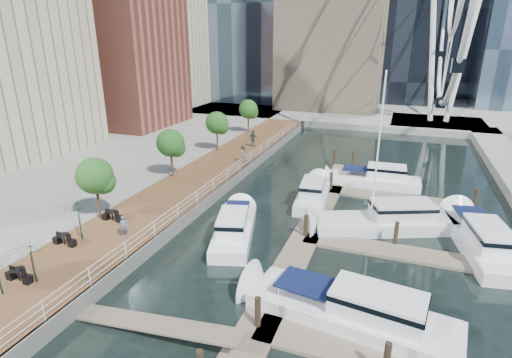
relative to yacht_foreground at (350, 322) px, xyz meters
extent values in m
plane|color=black|center=(-7.17, -0.02, 0.00)|extent=(520.00, 520.00, 0.00)
cube|color=brown|center=(-16.17, 14.98, 0.50)|extent=(6.00, 60.00, 1.00)
cube|color=#595954|center=(-13.17, 14.98, 0.50)|extent=(0.25, 60.00, 1.00)
cube|color=gray|center=(-7.17, 101.98, 0.50)|extent=(200.00, 114.00, 1.00)
cube|color=gray|center=(6.83, 51.98, 0.50)|extent=(14.00, 12.00, 1.00)
cube|color=#6D6051|center=(-4.17, 9.98, 0.10)|extent=(2.00, 32.00, 0.20)
cube|color=#6D6051|center=(1.83, 7.98, 0.10)|extent=(12.00, 2.00, 0.20)
cube|color=#6D6051|center=(1.83, 17.98, 0.10)|extent=(12.00, 2.00, 0.20)
cube|color=brown|center=(-37.17, 33.98, 11.00)|extent=(12.00, 14.00, 20.00)
cube|color=#BCAD8E|center=(-43.17, 49.98, 15.00)|extent=(14.00, 16.00, 28.00)
cylinder|color=white|center=(4.33, 51.98, 14.00)|extent=(0.80, 0.80, 26.00)
cylinder|color=white|center=(9.33, 51.98, 14.00)|extent=(0.80, 0.80, 26.00)
cylinder|color=#3F2B1C|center=(-18.57, 3.98, 2.20)|extent=(0.20, 0.20, 2.40)
sphere|color=#265B1E|center=(-18.57, 3.98, 4.30)|extent=(2.60, 2.60, 2.60)
cylinder|color=#3F2B1C|center=(-18.57, 13.98, 2.20)|extent=(0.20, 0.20, 2.40)
sphere|color=#265B1E|center=(-18.57, 13.98, 4.30)|extent=(2.60, 2.60, 2.60)
cylinder|color=#3F2B1C|center=(-18.57, 23.98, 2.20)|extent=(0.20, 0.20, 2.40)
sphere|color=#265B1E|center=(-18.57, 23.98, 4.30)|extent=(2.60, 2.60, 2.60)
cylinder|color=#3F2B1C|center=(-18.57, 33.98, 2.20)|extent=(0.20, 0.20, 2.40)
sphere|color=#265B1E|center=(-18.57, 33.98, 4.30)|extent=(2.60, 2.60, 2.60)
imported|color=slate|center=(-15.05, 2.20, 1.75)|extent=(0.65, 0.60, 1.50)
imported|color=#8B6D60|center=(-14.11, 20.69, 1.94)|extent=(1.14, 1.15, 1.88)
imported|color=#353C42|center=(-15.27, 27.06, 1.99)|extent=(1.20, 0.58, 1.98)
imported|color=#0F3714|center=(-16.24, -3.80, 2.15)|extent=(3.12, 3.15, 2.30)
imported|color=#0F391B|center=(-17.46, 0.92, 2.36)|extent=(3.19, 3.24, 2.72)
camera|label=1|loc=(1.25, -17.06, 13.41)|focal=28.00mm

